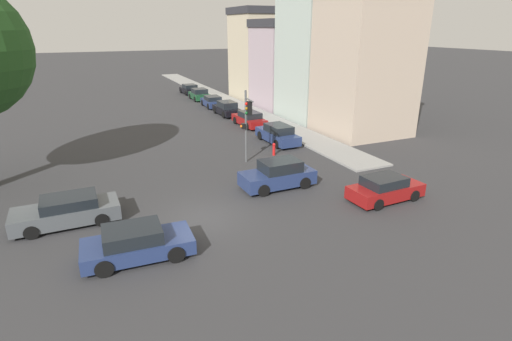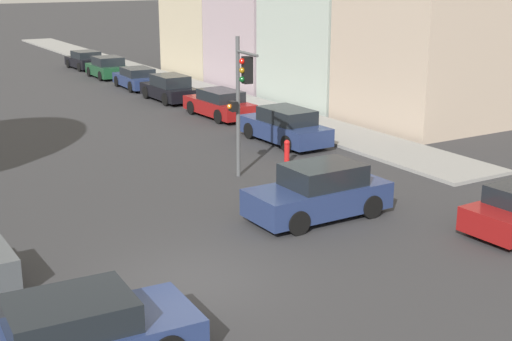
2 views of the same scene
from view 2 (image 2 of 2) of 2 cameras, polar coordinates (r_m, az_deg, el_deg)
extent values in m
plane|color=#333335|center=(17.14, -5.26, -8.75)|extent=(300.00, 300.00, 0.00)
cube|color=gray|center=(50.60, -8.55, 7.61)|extent=(3.03, 60.00, 0.13)
cube|color=#BCA893|center=(34.63, 13.99, 12.83)|extent=(6.68, 6.59, 11.18)
cube|color=#B29EA8|center=(45.59, 1.66, 12.37)|extent=(7.16, 6.44, 8.79)
cylinder|color=#515456|center=(24.85, -1.45, 5.02)|extent=(0.14, 0.14, 4.93)
cylinder|color=#515456|center=(23.85, -0.71, 9.35)|extent=(0.25, 1.56, 0.10)
cube|color=black|center=(23.92, -0.70, 8.04)|extent=(0.33, 0.33, 0.90)
sphere|color=red|center=(23.80, -1.13, 8.73)|extent=(0.20, 0.20, 0.20)
sphere|color=#99660F|center=(23.84, -1.12, 8.01)|extent=(0.20, 0.20, 0.20)
sphere|color=#0F511E|center=(23.88, -1.12, 7.30)|extent=(0.20, 0.20, 0.20)
cube|color=black|center=(24.77, -1.83, 5.16)|extent=(0.25, 0.37, 0.35)
sphere|color=orange|center=(24.71, -2.13, 5.13)|extent=(0.18, 0.18, 0.18)
cube|color=navy|center=(21.11, 4.97, -2.24)|extent=(4.30, 1.92, 0.79)
cube|color=black|center=(21.00, 5.39, -0.32)|extent=(2.24, 1.67, 0.63)
cylinder|color=black|center=(19.78, 3.38, -4.19)|extent=(0.71, 0.23, 0.70)
cylinder|color=black|center=(21.15, 0.65, -2.82)|extent=(0.71, 0.23, 0.70)
cylinder|color=black|center=(21.34, 9.22, -2.86)|extent=(0.71, 0.23, 0.70)
cylinder|color=black|center=(22.62, 6.32, -1.68)|extent=(0.71, 0.23, 0.70)
cylinder|color=black|center=(20.99, 17.23, -3.82)|extent=(0.63, 0.25, 0.62)
cube|color=navy|center=(13.91, -13.79, -13.02)|extent=(4.41, 2.13, 0.62)
cube|color=black|center=(13.61, -14.67, -10.99)|extent=(2.33, 1.80, 0.55)
cylinder|color=black|center=(15.08, -9.67, -11.04)|extent=(0.71, 0.25, 0.70)
cube|color=navy|center=(30.22, 2.27, 3.26)|extent=(1.86, 4.67, 0.72)
cube|color=black|center=(29.94, 2.48, 4.42)|extent=(1.59, 2.44, 0.59)
cylinder|color=black|center=(31.00, -0.50, 3.20)|extent=(0.24, 0.71, 0.70)
cylinder|color=black|center=(31.88, 2.01, 3.54)|extent=(0.24, 0.71, 0.70)
cylinder|color=black|center=(28.66, 2.54, 2.14)|extent=(0.24, 0.71, 0.70)
cylinder|color=black|center=(29.61, 5.15, 2.54)|extent=(0.24, 0.71, 0.70)
cube|color=maroon|center=(35.61, -2.98, 5.12)|extent=(1.89, 4.48, 0.67)
cube|color=black|center=(35.36, -2.84, 6.03)|extent=(1.60, 2.35, 0.52)
cylinder|color=black|center=(36.43, -5.16, 5.03)|extent=(0.25, 0.70, 0.69)
cylinder|color=black|center=(37.20, -2.97, 5.30)|extent=(0.25, 0.70, 0.69)
cylinder|color=black|center=(34.09, -2.97, 4.33)|extent=(0.25, 0.70, 0.69)
cylinder|color=black|center=(34.91, -0.69, 4.62)|extent=(0.25, 0.70, 0.69)
cube|color=black|center=(40.40, -6.95, 6.29)|extent=(1.80, 4.29, 0.66)
cube|color=black|center=(40.15, -6.88, 7.15)|extent=(1.57, 2.24, 0.61)
cylinder|color=black|center=(41.29, -8.76, 6.19)|extent=(0.23, 0.71, 0.71)
cylinder|color=black|center=(41.95, -6.69, 6.42)|extent=(0.23, 0.71, 0.71)
cylinder|color=black|center=(38.91, -7.21, 5.67)|extent=(0.23, 0.71, 0.71)
cylinder|color=black|center=(39.61, -5.05, 5.91)|extent=(0.23, 0.71, 0.71)
cube|color=navy|center=(44.98, -9.51, 7.12)|extent=(1.93, 4.23, 0.62)
cube|color=black|center=(44.75, -9.46, 7.79)|extent=(1.65, 2.22, 0.48)
cylinder|color=black|center=(45.95, -11.03, 7.02)|extent=(0.24, 0.68, 0.67)
cylinder|color=black|center=(46.48, -9.06, 7.22)|extent=(0.24, 0.68, 0.67)
cylinder|color=black|center=(43.53, -9.96, 6.60)|extent=(0.24, 0.68, 0.67)
cylinder|color=black|center=(44.09, -7.89, 6.81)|extent=(0.24, 0.68, 0.67)
cube|color=#194728|center=(49.94, -11.77, 7.87)|extent=(1.95, 3.88, 0.68)
cube|color=black|center=(49.71, -11.75, 8.57)|extent=(1.70, 2.02, 0.58)
cylinder|color=black|center=(50.82, -13.18, 7.70)|extent=(0.23, 0.65, 0.64)
cylinder|color=black|center=(51.38, -11.25, 7.90)|extent=(0.23, 0.65, 0.64)
cylinder|color=black|center=(48.56, -12.30, 7.39)|extent=(0.23, 0.65, 0.64)
cylinder|color=black|center=(49.14, -10.30, 7.60)|extent=(0.23, 0.65, 0.64)
cube|color=black|center=(54.89, -13.48, 8.44)|extent=(2.02, 3.94, 0.64)
cube|color=black|center=(54.68, -13.46, 9.01)|extent=(1.73, 2.08, 0.50)
cylinder|color=black|center=(55.75, -14.76, 8.27)|extent=(0.24, 0.64, 0.63)
cylinder|color=black|center=(56.33, -13.04, 8.46)|extent=(0.24, 0.64, 0.63)
cylinder|color=black|center=(53.49, -13.91, 8.03)|extent=(0.24, 0.64, 0.63)
cylinder|color=black|center=(54.10, -12.14, 8.22)|extent=(0.24, 0.64, 0.63)
cylinder|color=red|center=(26.99, 2.48, 1.33)|extent=(0.20, 0.20, 0.75)
sphere|color=red|center=(26.88, 2.49, 2.23)|extent=(0.22, 0.22, 0.22)
camera|label=1|loc=(3.92, 122.50, 18.30)|focal=28.00mm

